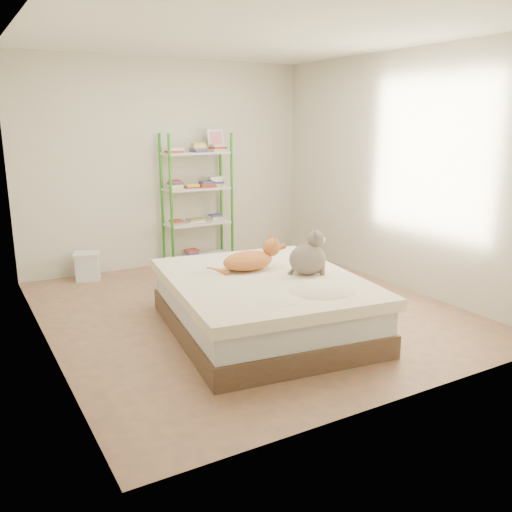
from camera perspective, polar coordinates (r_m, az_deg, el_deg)
room at (r=5.20m, az=-0.93°, el=7.96°), size 3.81×4.21×2.61m
bed at (r=4.88m, az=0.73°, el=-5.06°), size 1.84×2.19×0.51m
orange_cat at (r=4.98m, az=-0.86°, el=-0.24°), size 0.59×0.35×0.23m
grey_cat at (r=4.85m, az=5.46°, el=0.38°), size 0.43×0.40×0.41m
shelf_unit at (r=7.06m, az=-6.16°, el=6.19°), size 0.88×0.36×1.74m
cardboard_box at (r=6.08m, az=-2.71°, el=-2.12°), size 0.48×0.47×0.36m
white_bin at (r=6.73m, az=-17.31°, el=-1.02°), size 0.36×0.34×0.34m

